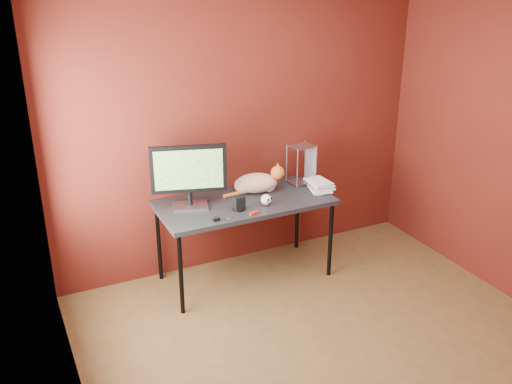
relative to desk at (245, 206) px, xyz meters
name	(u,v)px	position (x,y,z in m)	size (l,w,h in m)	color
room	(357,171)	(0.15, -1.37, 0.75)	(3.52, 3.52, 2.61)	#50381B
desk	(245,206)	(0.00, 0.00, 0.00)	(1.50, 0.70, 0.75)	black
monitor	(189,173)	(-0.47, 0.07, 0.35)	(0.61, 0.27, 0.54)	#A7A6AB
cat	(257,183)	(0.18, 0.13, 0.14)	(0.56, 0.30, 0.26)	#BF5E28
skull_mug	(266,200)	(0.12, -0.16, 0.10)	(0.10, 0.10, 0.09)	silver
speaker	(239,204)	(-0.13, -0.16, 0.11)	(0.10, 0.10, 0.12)	black
book_stack	(312,139)	(0.63, -0.04, 0.53)	(0.24, 0.28, 0.97)	beige
wire_rack	(301,164)	(0.65, 0.17, 0.23)	(0.23, 0.19, 0.36)	#A7A6AB
pocket_knife	(254,213)	(-0.05, -0.29, 0.06)	(0.09, 0.02, 0.02)	#B4240D
black_gadget	(216,219)	(-0.37, -0.28, 0.06)	(0.05, 0.03, 0.02)	black
washer	(230,217)	(-0.25, -0.26, 0.05)	(0.05, 0.05, 0.00)	#A7A6AB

